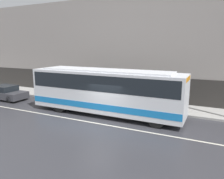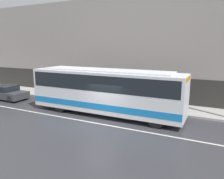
{
  "view_description": "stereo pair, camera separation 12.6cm",
  "coord_description": "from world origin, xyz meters",
  "views": [
    {
      "loc": [
        6.72,
        -11.96,
        5.04
      ],
      "look_at": [
        -0.08,
        2.01,
        1.95
      ],
      "focal_mm": 35.0,
      "sensor_mm": 36.0,
      "label": 1
    },
    {
      "loc": [
        6.83,
        -11.9,
        5.04
      ],
      "look_at": [
        -0.08,
        2.01,
        1.95
      ],
      "focal_mm": 35.0,
      "sensor_mm": 36.0,
      "label": 2
    }
  ],
  "objects": [
    {
      "name": "building_facade",
      "position": [
        0.0,
        7.12,
        4.6
      ],
      "size": [
        60.0,
        0.35,
        9.55
      ],
      "color": "gray",
      "rests_on": "ground_plane"
    },
    {
      "name": "ground_plane",
      "position": [
        0.0,
        0.0,
        0.0
      ],
      "size": [
        60.0,
        60.0,
        0.0
      ],
      "primitive_type": "plane",
      "color": "#333338"
    },
    {
      "name": "lane_stripe",
      "position": [
        0.0,
        0.0,
        0.0
      ],
      "size": [
        54.0,
        0.14,
        0.01
      ],
      "color": "beige",
      "rests_on": "ground_plane"
    },
    {
      "name": "sidewalk",
      "position": [
        0.0,
        5.49,
        0.08
      ],
      "size": [
        60.0,
        2.97,
        0.15
      ],
      "color": "#A09E99",
      "rests_on": "ground_plane"
    },
    {
      "name": "transit_bus",
      "position": [
        -0.66,
        2.01,
        1.9
      ],
      "size": [
        11.62,
        2.49,
        3.38
      ],
      "color": "silver",
      "rests_on": "ground_plane"
    },
    {
      "name": "pedestrian_waiting",
      "position": [
        -3.21,
        5.07,
        0.85
      ],
      "size": [
        0.36,
        0.36,
        1.51
      ],
      "color": "#1E5933",
      "rests_on": "sidewalk"
    },
    {
      "name": "sedan_dark_behind",
      "position": [
        -11.5,
        2.01,
        0.63
      ],
      "size": [
        4.24,
        1.88,
        1.34
      ],
      "color": "#38383D",
      "rests_on": "ground_plane"
    }
  ]
}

